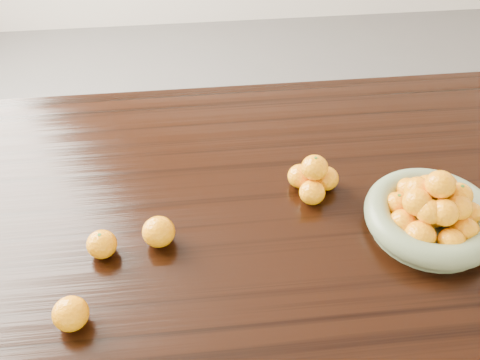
{
  "coord_description": "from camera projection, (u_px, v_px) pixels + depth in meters",
  "views": [
    {
      "loc": [
        -0.08,
        -0.91,
        1.64
      ],
      "look_at": [
        0.02,
        -0.02,
        0.83
      ],
      "focal_mm": 40.0,
      "sensor_mm": 36.0,
      "label": 1
    }
  ],
  "objects": [
    {
      "name": "loose_orange_1",
      "position": [
        71.0,
        314.0,
        1.0
      ],
      "size": [
        0.07,
        0.07,
        0.06
      ],
      "primitive_type": "ellipsoid",
      "color": "#FF9D07",
      "rests_on": "dining_table"
    },
    {
      "name": "loose_orange_2",
      "position": [
        159.0,
        232.0,
        1.16
      ],
      "size": [
        0.07,
        0.07,
        0.07
      ],
      "primitive_type": "ellipsoid",
      "color": "#FF9D07",
      "rests_on": "dining_table"
    },
    {
      "name": "ground",
      "position": [
        235.0,
        360.0,
        1.78
      ],
      "size": [
        5.0,
        5.0,
        0.0
      ],
      "primitive_type": "plane",
      "color": "#4B4947",
      "rests_on": "ground"
    },
    {
      "name": "orange_pyramid",
      "position": [
        313.0,
        178.0,
        1.27
      ],
      "size": [
        0.12,
        0.12,
        0.1
      ],
      "rotation": [
        0.0,
        0.0,
        -0.24
      ],
      "color": "#FF9D07",
      "rests_on": "dining_table"
    },
    {
      "name": "loose_orange_0",
      "position": [
        102.0,
        244.0,
        1.13
      ],
      "size": [
        0.06,
        0.06,
        0.06
      ],
      "primitive_type": "ellipsoid",
      "color": "#FF9D07",
      "rests_on": "dining_table"
    },
    {
      "name": "dining_table",
      "position": [
        233.0,
        225.0,
        1.34
      ],
      "size": [
        2.0,
        1.0,
        0.75
      ],
      "color": "black",
      "rests_on": "ground"
    },
    {
      "name": "fruit_bowl",
      "position": [
        432.0,
        213.0,
        1.18
      ],
      "size": [
        0.3,
        0.3,
        0.16
      ],
      "rotation": [
        0.0,
        0.0,
        0.37
      ],
      "color": "#707C5A",
      "rests_on": "dining_table"
    }
  ]
}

